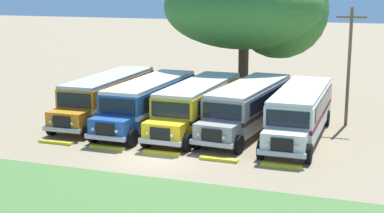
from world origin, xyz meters
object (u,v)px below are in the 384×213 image
parked_bus_slot_1 (149,100)px  parked_bus_slot_3 (248,105)px  broad_shade_tree (250,6)px  utility_pole (349,63)px  parked_bus_slot_0 (108,95)px  parked_bus_slot_4 (300,111)px  parked_bus_slot_2 (198,103)px

parked_bus_slot_1 → parked_bus_slot_3: same height
broad_shade_tree → utility_pole: size_ratio=1.83×
parked_bus_slot_0 → parked_bus_slot_1: same height
parked_bus_slot_0 → broad_shade_tree: bearing=147.9°
parked_bus_slot_0 → parked_bus_slot_3: size_ratio=0.99×
parked_bus_slot_3 → broad_shade_tree: (-2.80, 10.98, 5.43)m
parked_bus_slot_3 → utility_pole: bearing=126.2°
parked_bus_slot_1 → parked_bus_slot_4: size_ratio=1.00×
broad_shade_tree → parked_bus_slot_0: bearing=-121.2°
parked_bus_slot_4 → broad_shade_tree: bearing=-153.1°
parked_bus_slot_2 → parked_bus_slot_4: (6.22, 0.06, 0.00)m
parked_bus_slot_1 → parked_bus_slot_4: 9.39m
parked_bus_slot_4 → broad_shade_tree: (-6.00, 11.52, 5.43)m
parked_bus_slot_1 → parked_bus_slot_2: same height
broad_shade_tree → utility_pole: 11.69m
parked_bus_slot_2 → parked_bus_slot_3: size_ratio=0.99×
parked_bus_slot_1 → broad_shade_tree: broad_shade_tree is taller
parked_bus_slot_3 → utility_pole: utility_pole is taller
parked_bus_slot_4 → utility_pole: (2.27, 3.85, 2.34)m
parked_bus_slot_1 → utility_pole: utility_pole is taller
parked_bus_slot_2 → utility_pole: size_ratio=1.48×
parked_bus_slot_0 → parked_bus_slot_3: same height
parked_bus_slot_4 → utility_pole: utility_pole is taller
parked_bus_slot_4 → broad_shade_tree: 14.08m
parked_bus_slot_0 → parked_bus_slot_3: bearing=89.3°
broad_shade_tree → utility_pole: (8.27, -7.67, -3.09)m
parked_bus_slot_4 → utility_pole: 5.04m
parked_bus_slot_2 → parked_bus_slot_4: 6.22m
broad_shade_tree → parked_bus_slot_2: bearing=-91.1°
parked_bus_slot_1 → broad_shade_tree: (3.39, 11.73, 5.43)m
parked_bus_slot_3 → utility_pole: size_ratio=1.49×
parked_bus_slot_0 → parked_bus_slot_2: size_ratio=1.00×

